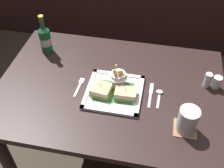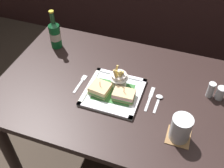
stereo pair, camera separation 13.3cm
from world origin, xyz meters
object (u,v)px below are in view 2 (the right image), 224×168
sandwich_half_left (100,89)px  pepper_shaker (220,94)px  beer_bottle (55,34)px  knife (150,98)px  square_plate (113,92)px  spoon (159,99)px  salt_shaker (211,91)px  fries_cup (119,77)px  sandwich_half_right (124,95)px  water_glass (181,129)px  dining_table (111,103)px  fork (81,83)px

sandwich_half_left → pepper_shaker: sandwich_half_left is taller
beer_bottle → knife: size_ratio=1.41×
sandwich_half_left → square_plate: bearing=19.0°
spoon → salt_shaker: (0.22, 0.11, 0.03)m
fries_cup → sandwich_half_left: bearing=-131.8°
sandwich_half_right → water_glass: bearing=-24.4°
water_glass → sandwich_half_left: bearing=162.3°
sandwich_half_left → water_glass: bearing=-17.7°
dining_table → spoon: bearing=-2.1°
sandwich_half_left → fries_cup: size_ratio=0.90×
sandwich_half_right → spoon: (0.16, 0.05, -0.03)m
dining_table → fries_cup: size_ratio=10.02×
knife → spoon: spoon is taller
fork → salt_shaker: (0.62, 0.13, 0.03)m
knife → salt_shaker: 0.29m
fries_cup → pepper_shaker: size_ratio=1.68×
square_plate → beer_bottle: size_ratio=1.17×
square_plate → fries_cup: (0.01, 0.06, 0.05)m
beer_bottle → spoon: beer_bottle is taller
square_plate → water_glass: bearing=-23.5°
fries_cup → salt_shaker: 0.44m
salt_shaker → square_plate: bearing=-162.5°
dining_table → pepper_shaker: bearing=10.8°
sandwich_half_left → pepper_shaker: 0.57m
fries_cup → pepper_shaker: fries_cup is taller
fries_cup → salt_shaker: fries_cup is taller
salt_shaker → beer_bottle: bearing=172.9°
beer_bottle → dining_table: bearing=-27.0°
sandwich_half_right → salt_shaker: (0.38, 0.16, 0.01)m
dining_table → sandwich_half_right: size_ratio=10.97×
sandwich_half_left → salt_shaker: bearing=17.7°
dining_table → sandwich_half_left: 0.18m
sandwich_half_right → knife: (0.12, 0.05, -0.03)m
square_plate → spoon: square_plate is taller
dining_table → fork: size_ratio=8.42×
sandwich_half_right → pepper_shaker: bearing=20.5°
salt_shaker → knife: bearing=-157.5°
fork → knife: same height
dining_table → fork: bearing=-169.8°
sandwich_half_left → knife: bearing=12.0°
sandwich_half_right → dining_table: bearing=144.8°
pepper_shaker → fork: bearing=-169.4°
dining_table → pepper_shaker: pepper_shaker is taller
square_plate → salt_shaker: 0.47m
square_plate → fork: (-0.18, 0.01, -0.00)m
dining_table → water_glass: water_glass is taller
sandwich_half_left → salt_shaker: (0.50, 0.16, 0.00)m
dining_table → square_plate: square_plate is taller
beer_bottle → sandwich_half_right: bearing=-28.5°
fries_cup → salt_shaker: size_ratio=1.40×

